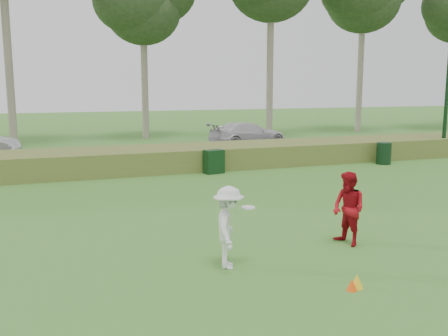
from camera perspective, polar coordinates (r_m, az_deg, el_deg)
name	(u,v)px	position (r m, az deg, el deg)	size (l,w,h in m)	color
ground	(295,267)	(9.84, 8.16, -11.11)	(120.00, 120.00, 0.00)	#357527
reed_strip	(158,159)	(20.80, -7.58, 1.07)	(80.00, 3.00, 0.90)	#566729
park_road	(136,153)	(25.71, -9.99, 1.66)	(80.00, 6.00, 0.06)	#2D2D2D
tree_4	(143,3)	(33.62, -9.28, 18.12)	(6.24, 6.24, 11.50)	gray
player_white	(229,227)	(9.48, 0.53, -6.80)	(0.99, 1.16, 1.58)	white
player_red	(349,209)	(11.14, 14.05, -4.55)	(0.78, 0.61, 1.61)	#A60E18
cone_orange	(352,285)	(8.93, 14.40, -12.82)	(0.18, 0.18, 0.20)	#FF500D
cone_yellow	(357,281)	(9.05, 14.95, -12.38)	(0.23, 0.23, 0.25)	yellow
utility_cabinet	(214,162)	(19.67, -1.18, 0.73)	(0.75, 0.47, 0.94)	black
trash_bin	(384,153)	(23.09, 17.79, 1.60)	(0.64, 0.64, 0.95)	black
car_right	(248,134)	(28.43, 2.74, 3.92)	(1.85, 4.56, 1.32)	silver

